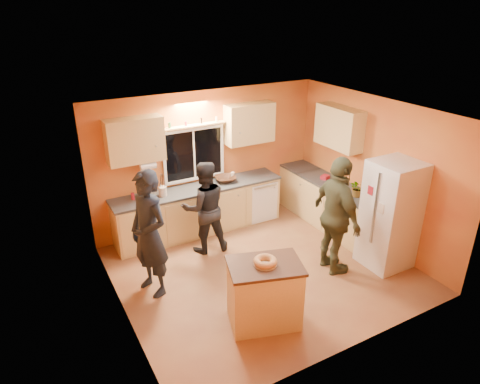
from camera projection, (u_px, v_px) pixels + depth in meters
ground at (263, 270)px, 7.01m from camera, size 4.50×4.50×0.00m
room_shell at (258, 169)px, 6.73m from camera, size 4.54×4.04×2.61m
back_counter at (217, 205)px, 8.19m from camera, size 4.23×0.62×0.90m
right_counter at (337, 208)px, 8.09m from camera, size 0.62×1.84×0.90m
refrigerator at (390, 215)px, 6.84m from camera, size 0.72×0.70×1.80m
island at (264, 293)px, 5.70m from camera, size 1.11×0.91×0.92m
bundt_pastry at (265, 261)px, 5.50m from camera, size 0.31×0.31×0.09m
person_left at (149, 234)px, 6.13m from camera, size 0.67×0.82×1.94m
person_center at (204, 207)px, 7.27m from camera, size 0.89×0.75×1.64m
person_right at (337, 217)px, 6.63m from camera, size 0.63×1.19×1.95m
mixing_bowl at (226, 179)px, 8.10m from camera, size 0.46×0.46×0.10m
utensil_crock at (163, 191)px, 7.48m from camera, size 0.14×0.14×0.17m
potted_plant at (358, 188)px, 7.43m from camera, size 0.34×0.31×0.32m
red_box at (325, 177)px, 8.22m from camera, size 0.19×0.17×0.07m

